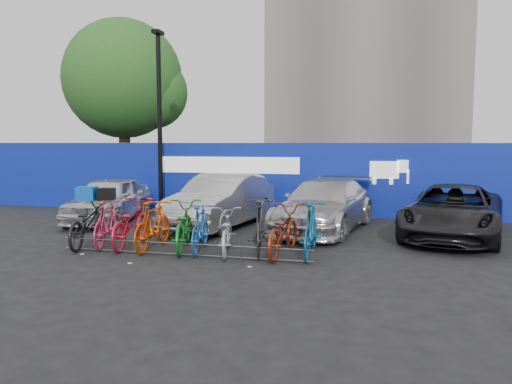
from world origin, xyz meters
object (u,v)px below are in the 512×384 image
(car_0, at_px, (109,199))
(bike_2, at_px, (130,224))
(bike_0, at_px, (88,223))
(car_3, at_px, (453,212))
(bike_1, at_px, (107,223))
(bike_5, at_px, (200,228))
(bike_6, at_px, (226,232))
(car_2, at_px, (324,205))
(bike_9, at_px, (311,229))
(bike_7, at_px, (260,226))
(bike_3, at_px, (153,225))
(bike_4, at_px, (183,226))
(car_1, at_px, (222,201))
(tree, at_px, (128,82))
(lamppost, at_px, (160,117))
(bike_rack, at_px, (182,249))
(bike_8, at_px, (283,231))

(car_0, relative_size, bike_2, 1.97)
(bike_0, bearing_deg, car_3, -169.28)
(bike_0, height_order, bike_1, bike_1)
(bike_2, height_order, bike_5, bike_2)
(bike_6, bearing_deg, bike_1, -16.20)
(car_2, relative_size, bike_9, 2.46)
(bike_5, relative_size, bike_7, 0.88)
(bike_1, distance_m, bike_3, 1.22)
(car_0, distance_m, car_2, 6.54)
(bike_0, xyz_separation_m, bike_4, (2.33, 0.10, 0.01))
(bike_3, bearing_deg, bike_9, -177.78)
(car_1, relative_size, bike_0, 2.22)
(bike_2, relative_size, bike_7, 1.03)
(tree, bearing_deg, bike_6, -53.27)
(car_1, relative_size, car_3, 0.94)
(tree, xyz_separation_m, car_1, (6.45, -6.86, -4.32))
(bike_5, bearing_deg, bike_0, -8.76)
(car_3, bearing_deg, bike_3, -142.77)
(car_0, bearing_deg, bike_3, -55.36)
(bike_0, relative_size, bike_1, 1.14)
(tree, xyz_separation_m, bike_1, (4.66, -10.03, -4.52))
(lamppost, distance_m, bike_3, 6.54)
(bike_3, bearing_deg, tree, -60.33)
(car_0, height_order, bike_5, car_0)
(bike_rack, relative_size, bike_0, 2.72)
(car_3, bearing_deg, lamppost, 177.92)
(bike_0, bearing_deg, bike_4, 172.94)
(bike_rack, relative_size, bike_4, 2.69)
(lamppost, distance_m, car_3, 9.74)
(tree, height_order, bike_5, tree)
(car_3, relative_size, bike_4, 2.32)
(car_2, height_order, bike_4, car_2)
(bike_0, relative_size, bike_2, 1.00)
(lamppost, relative_size, car_2, 1.26)
(car_2, distance_m, bike_4, 4.37)
(bike_1, xyz_separation_m, bike_3, (1.21, -0.11, 0.02))
(bike_7, bearing_deg, car_0, -41.44)
(car_1, relative_size, bike_7, 2.28)
(car_2, distance_m, bike_0, 6.19)
(lamppost, relative_size, bike_3, 3.28)
(car_3, height_order, bike_9, car_3)
(car_1, bearing_deg, car_3, 7.36)
(tree, height_order, bike_6, tree)
(bike_8, xyz_separation_m, bike_9, (0.60, 0.06, 0.06))
(car_3, relative_size, bike_3, 2.59)
(bike_7, distance_m, bike_9, 1.13)
(car_1, distance_m, car_3, 6.21)
(car_2, bearing_deg, bike_1, -133.98)
(car_3, xyz_separation_m, bike_3, (-6.78, -3.10, -0.11))
(bike_2, relative_size, bike_3, 1.11)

